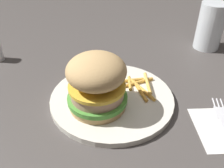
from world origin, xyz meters
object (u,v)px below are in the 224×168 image
object	(u,v)px
sandwich	(97,82)
fries_pile	(139,85)
drink_glass	(210,28)
plate	(112,98)

from	to	relation	value
sandwich	fries_pile	world-z (taller)	sandwich
fries_pile	drink_glass	world-z (taller)	drink_glass
sandwich	drink_glass	distance (m)	0.40
plate	drink_glass	distance (m)	0.36
plate	drink_glass	xyz separation A→B (m)	(-0.29, 0.21, 0.05)
fries_pile	drink_glass	bearing A→B (deg)	147.88
plate	sandwich	xyz separation A→B (m)	(0.03, -0.02, 0.06)
sandwich	fries_pile	distance (m)	0.12
sandwich	fries_pile	size ratio (longest dim) A/B	1.24
plate	drink_glass	size ratio (longest dim) A/B	1.99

